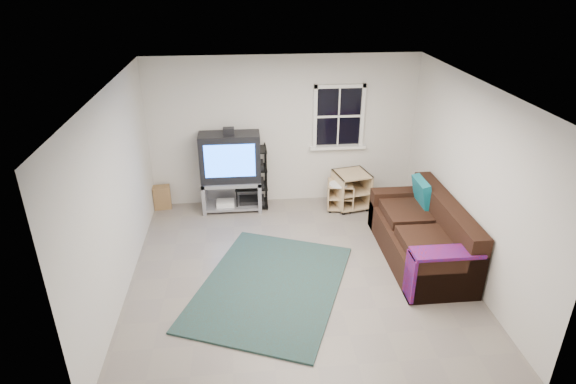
{
  "coord_description": "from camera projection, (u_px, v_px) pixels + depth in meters",
  "views": [
    {
      "loc": [
        -0.68,
        -5.59,
        3.92
      ],
      "look_at": [
        -0.1,
        0.4,
        1.05
      ],
      "focal_mm": 30.0,
      "sensor_mm": 36.0,
      "label": 1
    }
  ],
  "objects": [
    {
      "name": "room",
      "position": [
        339.0,
        121.0,
        8.26
      ],
      "size": [
        4.6,
        4.62,
        4.6
      ],
      "color": "slate",
      "rests_on": "ground"
    },
    {
      "name": "sofa",
      "position": [
        423.0,
        237.0,
        6.94
      ],
      "size": [
        0.96,
        2.16,
        0.99
      ],
      "color": "black",
      "rests_on": "ground"
    },
    {
      "name": "shag_rug",
      "position": [
        271.0,
        286.0,
        6.43
      ],
      "size": [
        2.54,
        2.91,
        0.03
      ],
      "primitive_type": "cube",
      "rotation": [
        0.0,
        0.0,
        -0.38
      ],
      "color": "#2F2115",
      "rests_on": "ground"
    },
    {
      "name": "tv_unit",
      "position": [
        231.0,
        165.0,
        8.16
      ],
      "size": [
        1.01,
        0.51,
        1.49
      ],
      "color": "gray",
      "rests_on": "ground"
    },
    {
      "name": "paper_bag",
      "position": [
        162.0,
        197.0,
        8.43
      ],
      "size": [
        0.31,
        0.22,
        0.42
      ],
      "primitive_type": "cube",
      "rotation": [
        0.0,
        0.0,
        0.12
      ],
      "color": "olive",
      "rests_on": "ground"
    },
    {
      "name": "side_table_left",
      "position": [
        350.0,
        188.0,
        8.44
      ],
      "size": [
        0.66,
        0.66,
        0.65
      ],
      "rotation": [
        0.0,
        0.0,
        0.21
      ],
      "color": "tan",
      "rests_on": "ground"
    },
    {
      "name": "side_table_right",
      "position": [
        340.0,
        193.0,
        8.41
      ],
      "size": [
        0.51,
        0.51,
        0.52
      ],
      "rotation": [
        0.0,
        0.0,
        -0.16
      ],
      "color": "tan",
      "rests_on": "ground"
    },
    {
      "name": "av_rack",
      "position": [
        251.0,
        181.0,
        8.38
      ],
      "size": [
        0.56,
        0.41,
        1.12
      ],
      "color": "black",
      "rests_on": "ground"
    }
  ]
}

